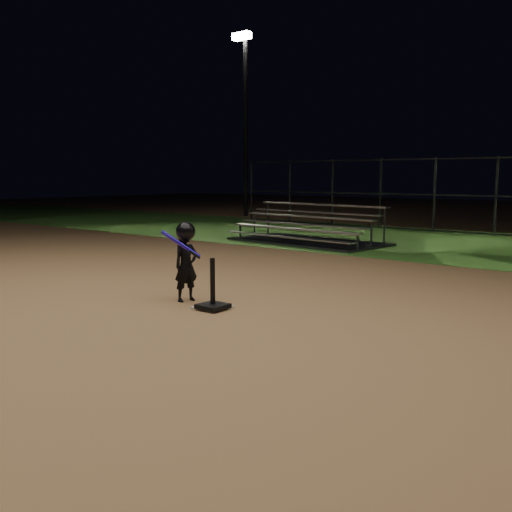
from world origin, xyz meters
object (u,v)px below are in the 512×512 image
(child_batter, at_px, (186,259))
(bleacher_left, at_px, (307,235))
(batting_tee, at_px, (213,299))
(home_plate, at_px, (212,307))
(light_pole_left, at_px, (245,109))

(child_batter, xyz_separation_m, bleacher_left, (-2.86, 7.47, -0.42))
(batting_tee, distance_m, child_batter, 0.88)
(batting_tee, relative_size, child_batter, 0.60)
(home_plate, bearing_deg, child_batter, 170.71)
(batting_tee, xyz_separation_m, bleacher_left, (-3.57, 7.64, 0.07))
(bleacher_left, xyz_separation_m, light_pole_left, (-8.50, 7.37, 4.72))
(batting_tee, relative_size, bleacher_left, 0.16)
(home_plate, distance_m, batting_tee, 0.17)
(home_plate, bearing_deg, batting_tee, -41.41)
(home_plate, xyz_separation_m, light_pole_left, (-12.00, 14.94, 4.93))
(batting_tee, bearing_deg, home_plate, 138.59)
(child_batter, relative_size, bleacher_left, 0.26)
(child_batter, height_order, light_pole_left, light_pole_left)
(batting_tee, xyz_separation_m, light_pole_left, (-12.08, 15.01, 4.79))
(home_plate, height_order, child_batter, child_batter)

